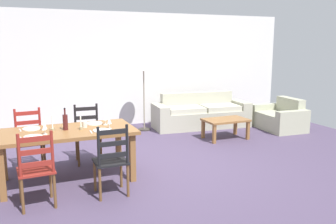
{
  "coord_description": "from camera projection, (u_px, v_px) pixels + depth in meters",
  "views": [
    {
      "loc": [
        -1.99,
        -5.1,
        1.94
      ],
      "look_at": [
        0.48,
        0.69,
        0.75
      ],
      "focal_mm": 38.2,
      "sensor_mm": 36.0,
      "label": 1
    }
  ],
  "objects": [
    {
      "name": "fork_near_right",
      "position": [
        91.0,
        132.0,
        4.93
      ],
      "size": [
        0.02,
        0.17,
        0.01
      ],
      "primitive_type": "cube",
      "rotation": [
        0.0,
        0.0,
        -0.04
      ],
      "color": "silver",
      "rests_on": "dining_table"
    },
    {
      "name": "dining_chair_near_left",
      "position": [
        36.0,
        170.0,
        4.25
      ],
      "size": [
        0.44,
        0.42,
        0.96
      ],
      "color": "maroon",
      "rests_on": "ground_plane"
    },
    {
      "name": "wine_glass_near_right",
      "position": [
        109.0,
        121.0,
        5.1
      ],
      "size": [
        0.06,
        0.06,
        0.16
      ],
      "color": "white",
      "rests_on": "dining_table"
    },
    {
      "name": "dining_table",
      "position": [
        67.0,
        136.0,
        5.06
      ],
      "size": [
        1.9,
        0.96,
        0.75
      ],
      "color": "brown",
      "rests_on": "ground_plane"
    },
    {
      "name": "wine_bottle",
      "position": [
        65.0,
        122.0,
        5.04
      ],
      "size": [
        0.07,
        0.07,
        0.32
      ],
      "color": "#471919",
      "rests_on": "dining_table"
    },
    {
      "name": "coffee_table",
      "position": [
        226.0,
        122.0,
        7.42
      ],
      "size": [
        0.9,
        0.56,
        0.42
      ],
      "color": "brown",
      "rests_on": "ground_plane"
    },
    {
      "name": "dinner_plate_far_right",
      "position": [
        94.0,
        123.0,
        5.44
      ],
      "size": [
        0.24,
        0.24,
        0.02
      ],
      "primitive_type": "cylinder",
      "color": "white",
      "rests_on": "dining_table"
    },
    {
      "name": "wine_glass_near_left",
      "position": [
        45.0,
        126.0,
        4.78
      ],
      "size": [
        0.06,
        0.06,
        0.16
      ],
      "color": "white",
      "rests_on": "dining_table"
    },
    {
      "name": "wine_glass_far_right",
      "position": [
        105.0,
        118.0,
        5.35
      ],
      "size": [
        0.06,
        0.06,
        0.16
      ],
      "color": "white",
      "rests_on": "dining_table"
    },
    {
      "name": "dinner_plate_far_left",
      "position": [
        31.0,
        129.0,
        5.09
      ],
      "size": [
        0.24,
        0.24,
        0.02
      ],
      "primitive_type": "cylinder",
      "color": "white",
      "rests_on": "dining_table"
    },
    {
      "name": "ground_plane",
      "position": [
        158.0,
        168.0,
        5.74
      ],
      "size": [
        9.6,
        9.6,
        0.02
      ],
      "primitive_type": "cube",
      "color": "#473A53"
    },
    {
      "name": "candle_short",
      "position": [
        81.0,
        126.0,
        5.07
      ],
      "size": [
        0.05,
        0.05,
        0.19
      ],
      "color": "#998C66",
      "rests_on": "dining_table"
    },
    {
      "name": "fork_near_left",
      "position": [
        21.0,
        139.0,
        4.58
      ],
      "size": [
        0.02,
        0.17,
        0.01
      ],
      "primitive_type": "cube",
      "rotation": [
        0.0,
        0.0,
        0.02
      ],
      "color": "silver",
      "rests_on": "dining_table"
    },
    {
      "name": "wine_glass_far_left",
      "position": [
        43.0,
        122.0,
        5.03
      ],
      "size": [
        0.06,
        0.06,
        0.16
      ],
      "color": "white",
      "rests_on": "dining_table"
    },
    {
      "name": "armchair_upholstered",
      "position": [
        281.0,
        118.0,
        8.3
      ],
      "size": [
        0.87,
        1.21,
        0.72
      ],
      "color": "#A4A58B",
      "rests_on": "ground_plane"
    },
    {
      "name": "fork_far_left",
      "position": [
        20.0,
        130.0,
        5.04
      ],
      "size": [
        0.03,
        0.17,
        0.01
      ],
      "primitive_type": "cube",
      "rotation": [
        0.0,
        0.0,
        0.1
      ],
      "color": "silver",
      "rests_on": "dining_table"
    },
    {
      "name": "fork_far_right",
      "position": [
        84.0,
        125.0,
        5.38
      ],
      "size": [
        0.03,
        0.17,
        0.01
      ],
      "primitive_type": "cube",
      "rotation": [
        0.0,
        0.0,
        0.08
      ],
      "color": "silver",
      "rests_on": "dining_table"
    },
    {
      "name": "candle_tall",
      "position": [
        53.0,
        127.0,
        4.98
      ],
      "size": [
        0.05,
        0.05,
        0.23
      ],
      "color": "#998C66",
      "rests_on": "dining_table"
    },
    {
      "name": "dining_chair_far_left",
      "position": [
        30.0,
        140.0,
        5.57
      ],
      "size": [
        0.44,
        0.42,
        0.96
      ],
      "color": "maroon",
      "rests_on": "ground_plane"
    },
    {
      "name": "dining_chair_near_right",
      "position": [
        111.0,
        160.0,
        4.58
      ],
      "size": [
        0.43,
        0.41,
        0.96
      ],
      "color": "black",
      "rests_on": "ground_plane"
    },
    {
      "name": "coffee_cup_primary",
      "position": [
        85.0,
        125.0,
        5.2
      ],
      "size": [
        0.07,
        0.07,
        0.09
      ],
      "primitive_type": "cylinder",
      "color": "beige",
      "rests_on": "dining_table"
    },
    {
      "name": "couch",
      "position": [
        200.0,
        115.0,
        8.55
      ],
      "size": [
        2.34,
        1.01,
        0.8
      ],
      "color": "#A6A48F",
      "rests_on": "ground_plane"
    },
    {
      "name": "dinner_plate_near_right",
      "position": [
        102.0,
        130.0,
        4.99
      ],
      "size": [
        0.24,
        0.24,
        0.02
      ],
      "primitive_type": "cylinder",
      "color": "white",
      "rests_on": "dining_table"
    },
    {
      "name": "dinner_plate_near_left",
      "position": [
        33.0,
        137.0,
        4.64
      ],
      "size": [
        0.24,
        0.24,
        0.02
      ],
      "primitive_type": "cylinder",
      "color": "white",
      "rests_on": "dining_table"
    },
    {
      "name": "wall_far",
      "position": [
        107.0,
        70.0,
        8.47
      ],
      "size": [
        9.6,
        0.16,
        2.7
      ],
      "primitive_type": "cube",
      "color": "silver",
      "rests_on": "ground_plane"
    },
    {
      "name": "dining_chair_far_right",
      "position": [
        88.0,
        134.0,
        5.95
      ],
      "size": [
        0.45,
        0.43,
        0.96
      ],
      "color": "black",
      "rests_on": "ground_plane"
    },
    {
      "name": "standing_lamp",
      "position": [
        144.0,
        69.0,
        7.99
      ],
      "size": [
        0.4,
        0.4,
        1.64
      ],
      "color": "#332D28",
      "rests_on": "ground_plane"
    }
  ]
}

